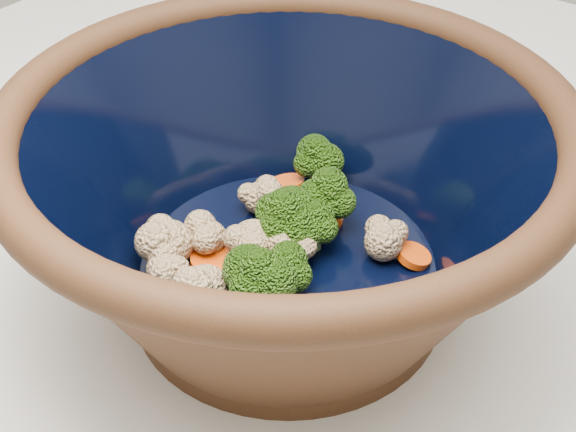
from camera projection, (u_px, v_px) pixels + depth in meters
The scene contains 2 objects.
mixing_bowl at pixel (288, 197), 0.56m from camera, with size 0.48×0.48×0.17m.
vegetable_pile at pixel (279, 229), 0.58m from camera, with size 0.17×0.20×0.06m.
Camera 1 is at (0.29, -0.42, 1.33)m, focal length 50.00 mm.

